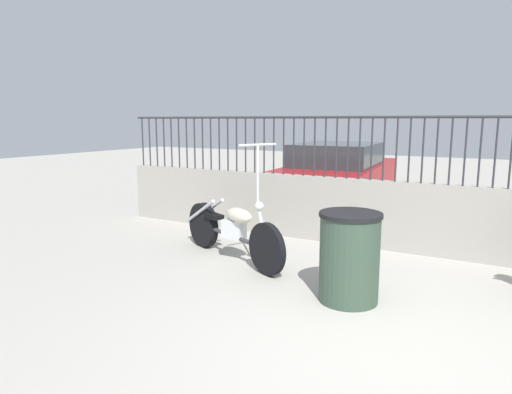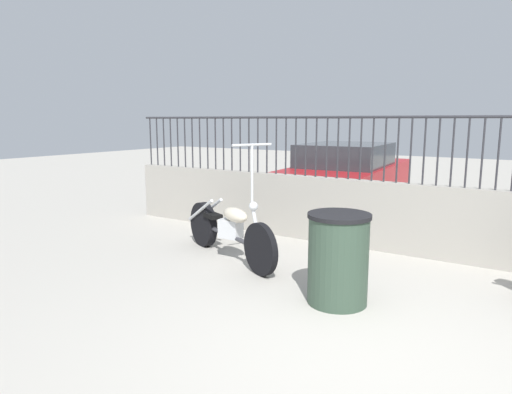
% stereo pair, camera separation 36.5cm
% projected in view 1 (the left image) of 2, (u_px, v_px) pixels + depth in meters
% --- Properties ---
extents(ground_plane, '(40.00, 40.00, 0.00)m').
position_uv_depth(ground_plane, '(392.00, 350.00, 3.57)').
color(ground_plane, '#ADA89E').
extents(low_wall, '(10.62, 0.18, 0.95)m').
position_uv_depth(low_wall, '(446.00, 221.00, 5.93)').
color(low_wall, '#9E998E').
rests_on(low_wall, ground_plane).
extents(fence_railing, '(10.62, 0.04, 0.88)m').
position_uv_depth(fence_railing, '(451.00, 141.00, 5.76)').
color(fence_railing, '#2D2D33').
rests_on(fence_railing, low_wall).
extents(motorcycle_dark_grey, '(1.99, 1.01, 1.52)m').
position_uv_depth(motorcycle_dark_grey, '(228.00, 228.00, 5.92)').
color(motorcycle_dark_grey, black).
rests_on(motorcycle_dark_grey, ground_plane).
extents(trash_bin, '(0.61, 0.61, 0.90)m').
position_uv_depth(trash_bin, '(349.00, 257.00, 4.48)').
color(trash_bin, '#334738').
rests_on(trash_bin, ground_plane).
extents(car_red, '(2.01, 4.32, 1.31)m').
position_uv_depth(car_red, '(338.00, 174.00, 9.51)').
color(car_red, black).
rests_on(car_red, ground_plane).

